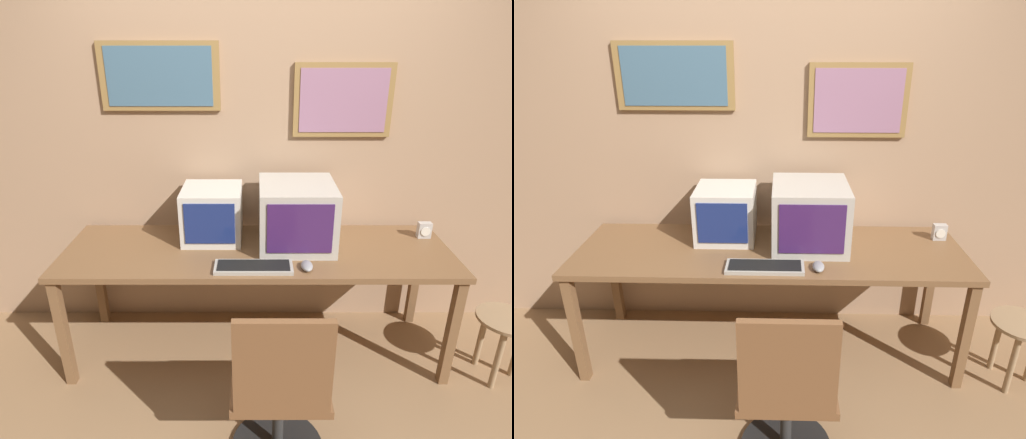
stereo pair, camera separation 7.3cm
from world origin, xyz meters
The scene contains 10 objects.
ground_plane centered at (0.00, 0.00, 0.00)m, with size 14.00×14.00×0.00m, color #93704C.
wall_back centered at (0.00, 1.16, 1.31)m, with size 8.00×0.08×2.60m.
desk centered at (0.00, 0.73, 0.69)m, with size 2.37×0.72×0.76m.
monitor_left centered at (-0.29, 0.90, 0.93)m, with size 0.37×0.38×0.34m.
monitor_right centered at (0.24, 0.81, 0.95)m, with size 0.46×0.48×0.39m.
keyboard_main centered at (-0.02, 0.48, 0.77)m, with size 0.44×0.15×0.03m.
mouse_near_keyboard centered at (0.28, 0.48, 0.78)m, with size 0.07×0.12×0.04m.
desk_clock centered at (1.08, 0.89, 0.81)m, with size 0.08×0.05×0.10m.
office_chair centered at (0.10, -0.12, 0.42)m, with size 0.47×0.47×0.95m.
side_stool centered at (1.48, 0.47, 0.33)m, with size 0.34×0.34×0.43m.
Camera 2 is at (0.07, -1.63, 1.95)m, focal length 30.00 mm.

